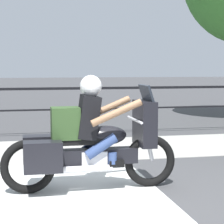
# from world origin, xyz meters

# --- Properties ---
(ground_plane) EXTENTS (120.00, 120.00, 0.00)m
(ground_plane) POSITION_xyz_m (0.00, 0.00, 0.00)
(ground_plane) COLOR #424244
(sidewalk_band) EXTENTS (44.00, 2.40, 0.01)m
(sidewalk_band) POSITION_xyz_m (0.00, 3.40, 0.01)
(sidewalk_band) COLOR #A8A59E
(sidewalk_band) RESTS_ON ground
(crosswalk_band) EXTENTS (2.70, 6.00, 0.01)m
(crosswalk_band) POSITION_xyz_m (-1.11, -0.20, 0.00)
(crosswalk_band) COLOR silver
(crosswalk_band) RESTS_ON ground
(fence_railing) EXTENTS (36.00, 0.05, 1.17)m
(fence_railing) POSITION_xyz_m (0.00, 5.09, 0.92)
(fence_railing) COLOR black
(fence_railing) RESTS_ON ground
(motorcycle) EXTENTS (2.36, 0.76, 1.54)m
(motorcycle) POSITION_xyz_m (-0.69, 0.50, 0.68)
(motorcycle) COLOR black
(motorcycle) RESTS_ON ground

